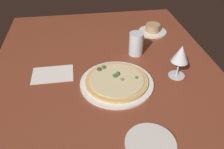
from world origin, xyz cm
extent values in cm
cube|color=brown|center=(0.00, 0.00, 2.00)|extent=(150.00, 110.00, 4.00)
cylinder|color=white|center=(6.32, 3.31, 4.50)|extent=(32.55, 32.55, 1.00)
cylinder|color=tan|center=(6.32, 3.31, 5.60)|extent=(27.78, 27.78, 1.20)
cylinder|color=beige|center=(6.32, 3.31, 6.40)|extent=(23.87, 23.87, 0.40)
ellipsoid|color=#387033|center=(4.12, 2.91, 6.93)|extent=(2.80, 2.21, 0.67)
ellipsoid|color=brown|center=(3.21, 4.26, 6.96)|extent=(1.76, 1.34, 0.73)
ellipsoid|color=#387033|center=(6.68, 12.03, 6.87)|extent=(1.70, 1.57, 0.54)
ellipsoid|color=#937556|center=(7.16, 5.49, 6.88)|extent=(1.92, 1.60, 0.56)
ellipsoid|color=#387033|center=(2.00, 4.50, 6.85)|extent=(1.74, 1.71, 0.50)
ellipsoid|color=#387033|center=(-3.14, -1.27, 6.89)|extent=(3.01, 2.11, 0.58)
ellipsoid|color=#4C3828|center=(-1.82, -3.61, 6.97)|extent=(2.58, 2.23, 0.74)
ellipsoid|color=#4C3828|center=(2.72, 4.42, 6.80)|extent=(2.52, 2.09, 0.41)
cylinder|color=silver|center=(-39.92, 33.37, 4.40)|extent=(17.07, 17.07, 0.80)
cylinder|color=tan|center=(-39.92, 33.37, 7.06)|extent=(8.54, 8.54, 4.52)
cylinder|color=silver|center=(4.55, 31.78, 4.20)|extent=(7.52, 7.52, 0.40)
cylinder|color=silver|center=(4.55, 31.78, 8.20)|extent=(0.80, 0.80, 7.60)
cone|color=silver|center=(4.55, 31.78, 15.94)|extent=(7.66, 7.66, 7.89)
cone|color=maroon|center=(4.55, 31.78, 13.39)|extent=(2.44, 2.44, 2.79)
cylinder|color=silver|center=(-17.09, 17.31, 10.00)|extent=(7.47, 7.47, 11.99)
cylinder|color=silver|center=(-17.09, 17.31, 7.36)|extent=(6.87, 6.87, 6.71)
cylinder|color=silver|center=(39.48, 9.23, 4.45)|extent=(17.32, 17.32, 0.90)
cube|color=white|center=(-4.91, -25.23, 4.15)|extent=(13.01, 19.06, 0.30)
camera|label=1|loc=(84.29, -10.50, 69.24)|focal=36.96mm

